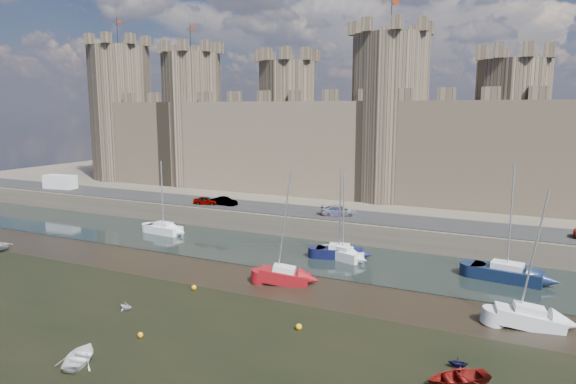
# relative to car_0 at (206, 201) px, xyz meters

# --- Properties ---
(ground) EXTENTS (160.00, 160.00, 0.00)m
(ground) POSITION_rel_car_0_xyz_m (18.65, -32.35, -3.08)
(ground) COLOR black
(ground) RESTS_ON ground
(water_channel) EXTENTS (160.00, 12.00, 0.08)m
(water_channel) POSITION_rel_car_0_xyz_m (18.65, -8.35, -3.04)
(water_channel) COLOR black
(water_channel) RESTS_ON ground
(quay) EXTENTS (160.00, 60.00, 2.50)m
(quay) POSITION_rel_car_0_xyz_m (18.65, 27.65, -1.83)
(quay) COLOR #4C443A
(quay) RESTS_ON ground
(road) EXTENTS (160.00, 7.00, 0.10)m
(road) POSITION_rel_car_0_xyz_m (18.65, 1.65, -0.53)
(road) COLOR black
(road) RESTS_ON quay
(castle) EXTENTS (108.50, 11.00, 29.00)m
(castle) POSITION_rel_car_0_xyz_m (18.01, 15.65, 8.59)
(castle) COLOR #42382B
(castle) RESTS_ON quay
(car_0) EXTENTS (3.62, 2.14, 1.16)m
(car_0) POSITION_rel_car_0_xyz_m (0.00, 0.00, 0.00)
(car_0) COLOR gray
(car_0) RESTS_ON quay
(car_1) EXTENTS (3.64, 1.29, 1.20)m
(car_1) POSITION_rel_car_0_xyz_m (2.52, 0.66, 0.02)
(car_1) COLOR gray
(car_1) RESTS_ON quay
(car_2) EXTENTS (4.70, 3.10, 1.26)m
(car_2) POSITION_rel_car_0_xyz_m (18.81, 1.05, 0.05)
(car_2) COLOR gray
(car_2) RESTS_ON quay
(van) EXTENTS (5.50, 2.82, 2.29)m
(van) POSITION_rel_car_0_xyz_m (-29.37, 1.15, 0.57)
(van) COLOR silver
(van) RESTS_ON quay
(sailboat_0) EXTENTS (4.99, 2.30, 9.07)m
(sailboat_0) POSITION_rel_car_0_xyz_m (-1.13, -7.58, -2.35)
(sailboat_0) COLOR white
(sailboat_0) RESTS_ON ground
(sailboat_1) EXTENTS (5.04, 2.93, 9.50)m
(sailboat_1) POSITION_rel_car_0_xyz_m (22.26, -8.02, -2.31)
(sailboat_1) COLOR black
(sailboat_1) RESTS_ON ground
(sailboat_2) EXTENTS (4.49, 2.87, 9.03)m
(sailboat_2) POSITION_rel_car_0_xyz_m (22.77, -8.34, -2.33)
(sailboat_2) COLOR silver
(sailboat_2) RESTS_ON ground
(sailboat_3) EXTENTS (6.24, 3.03, 10.53)m
(sailboat_3) POSITION_rel_car_0_xyz_m (38.34, -8.01, -2.27)
(sailboat_3) COLOR #0D1932
(sailboat_3) RESTS_ON ground
(sailboat_4) EXTENTS (4.69, 2.93, 10.24)m
(sailboat_4) POSITION_rel_car_0_xyz_m (20.51, -17.37, -2.33)
(sailboat_4) COLOR maroon
(sailboat_4) RESTS_ON ground
(sailboat_5) EXTENTS (4.91, 2.65, 10.04)m
(sailboat_5) POSITION_rel_car_0_xyz_m (40.34, -17.97, -2.35)
(sailboat_5) COLOR silver
(sailboat_5) RESTS_ON ground
(dinghy_2) EXTENTS (3.22, 3.68, 0.63)m
(dinghy_2) POSITION_rel_car_0_xyz_m (15.71, -35.87, -2.76)
(dinghy_2) COLOR silver
(dinghy_2) RESTS_ON ground
(dinghy_3) EXTENTS (1.27, 1.12, 0.64)m
(dinghy_3) POSITION_rel_car_0_xyz_m (12.17, -28.23, -2.76)
(dinghy_3) COLOR silver
(dinghy_3) RESTS_ON ground
(dinghy_4) EXTENTS (4.42, 4.10, 0.75)m
(dinghy_4) POSITION_rel_car_0_xyz_m (36.87, -28.30, -2.71)
(dinghy_4) COLOR maroon
(dinghy_4) RESTS_ON ground
(dinghy_7) EXTENTS (1.55, 1.46, 0.65)m
(dinghy_7) POSITION_rel_car_0_xyz_m (36.66, -26.30, -2.76)
(dinghy_7) COLOR black
(dinghy_7) RESTS_ON ground
(buoy_1) EXTENTS (0.45, 0.45, 0.45)m
(buoy_1) POSITION_rel_car_0_xyz_m (14.24, -22.27, -2.85)
(buoy_1) COLOR orange
(buoy_1) RESTS_ON ground
(buoy_3) EXTENTS (0.46, 0.46, 0.46)m
(buoy_3) POSITION_rel_car_0_xyz_m (25.75, -25.63, -2.85)
(buoy_3) COLOR #ECA00A
(buoy_3) RESTS_ON ground
(buoy_4) EXTENTS (0.40, 0.40, 0.40)m
(buoy_4) POSITION_rel_car_0_xyz_m (16.56, -31.52, -2.88)
(buoy_4) COLOR orange
(buoy_4) RESTS_ON ground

